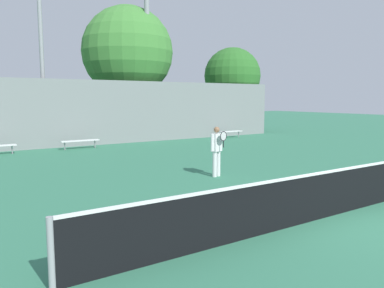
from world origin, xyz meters
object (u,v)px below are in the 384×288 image
at_px(tennis_player, 217,149).
at_px(tree_green_tall, 128,52).
at_px(light_pole_far_right, 41,42).
at_px(light_pole_center_back, 147,42).
at_px(tree_green_broad, 232,76).
at_px(tennis_net, 335,192).
at_px(bench_courtside_far, 231,132).
at_px(bench_by_gate, 80,141).

height_order(tennis_player, tree_green_tall, tree_green_tall).
bearing_deg(light_pole_far_right, light_pole_center_back, 2.53).
xyz_separation_m(tennis_player, tree_green_broad, (10.62, 12.21, 3.24)).
bearing_deg(tree_green_tall, tennis_net, -99.54).
xyz_separation_m(tennis_net, tennis_player, (0.32, 4.64, 0.39)).
relative_size(tennis_net, tree_green_tall, 1.43).
xyz_separation_m(tennis_net, light_pole_center_back, (3.42, 15.69, 5.35)).
xyz_separation_m(light_pole_far_right, tree_green_tall, (5.59, 2.05, 0.08)).
xyz_separation_m(tennis_player, tree_green_tall, (2.62, 12.83, 4.50)).
xyz_separation_m(light_pole_far_right, tree_green_broad, (13.59, 1.43, -1.19)).
bearing_deg(bench_courtside_far, light_pole_far_right, 171.32).
bearing_deg(bench_courtside_far, tree_green_tall, 145.42).
bearing_deg(tree_green_tall, light_pole_far_right, -159.86).
height_order(tennis_player, tree_green_broad, tree_green_broad).
distance_m(bench_by_gate, tree_green_broad, 13.24).
bearing_deg(bench_courtside_far, tennis_net, -121.26).
bearing_deg(tennis_player, bench_courtside_far, 35.57).
bearing_deg(tree_green_broad, tree_green_tall, 175.54).
xyz_separation_m(bench_courtside_far, tree_green_broad, (2.59, 3.10, 3.75)).
relative_size(tennis_net, bench_courtside_far, 7.31).
bearing_deg(light_pole_center_back, bench_courtside_far, -21.60).
distance_m(bench_by_gate, light_pole_center_back, 7.53).
bearing_deg(tennis_player, tennis_net, -106.92).
bearing_deg(bench_by_gate, light_pole_far_right, 127.29).
distance_m(tennis_net, bench_by_gate, 13.82).
height_order(light_pole_center_back, tree_green_tall, light_pole_center_back).
bearing_deg(bench_by_gate, bench_courtside_far, 0.00).
distance_m(tennis_net, light_pole_far_right, 16.38).
bearing_deg(tree_green_broad, bench_courtside_far, -129.87).
relative_size(light_pole_far_right, light_pole_center_back, 0.80).
xyz_separation_m(tennis_net, bench_courtside_far, (8.34, 13.75, -0.12)).
bearing_deg(tree_green_tall, tennis_player, -101.54).
height_order(tennis_net, light_pole_center_back, light_pole_center_back).
xyz_separation_m(light_pole_center_back, tree_green_broad, (7.51, 1.16, -1.72)).
bearing_deg(tennis_net, tree_green_tall, 80.46).
xyz_separation_m(bench_courtside_far, bench_by_gate, (-9.72, 0.00, 0.00)).
height_order(light_pole_center_back, tree_green_broad, light_pole_center_back).
bearing_deg(light_pole_center_back, tree_green_broad, 8.75).
relative_size(tennis_player, light_pole_far_right, 0.19).
bearing_deg(tree_green_tall, tree_green_broad, -4.46).
distance_m(tennis_player, light_pole_far_right, 12.03).
distance_m(tennis_player, bench_by_gate, 9.27).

